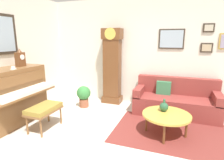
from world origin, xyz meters
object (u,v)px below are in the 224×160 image
at_px(coffee_table, 166,115).
at_px(teacup, 13,68).
at_px(piano, 12,96).
at_px(green_jug, 164,107).
at_px(piano_bench, 44,110).
at_px(mantel_clock, 20,58).
at_px(grandfather_clock, 112,68).
at_px(couch, 175,101).
at_px(potted_plant, 84,95).

height_order(coffee_table, teacup, teacup).
bearing_deg(piano, green_jug, 13.77).
xyz_separation_m(piano_bench, teacup, (-0.63, -0.04, 0.79)).
height_order(piano_bench, mantel_clock, mantel_clock).
xyz_separation_m(piano, piano_bench, (0.79, 0.01, -0.19)).
xyz_separation_m(piano_bench, green_jug, (2.21, 0.73, 0.09)).
height_order(piano_bench, coffee_table, piano_bench).
xyz_separation_m(piano, green_jug, (3.00, 0.73, -0.10)).
bearing_deg(piano, grandfather_clock, 52.46).
bearing_deg(green_jug, piano, -166.23).
xyz_separation_m(piano, grandfather_clock, (1.50, 1.95, 0.37)).
distance_m(piano, grandfather_clock, 2.49).
bearing_deg(piano, mantel_clock, 89.68).
height_order(couch, potted_plant, couch).
distance_m(grandfather_clock, potted_plant, 1.05).
xyz_separation_m(green_jug, potted_plant, (-2.07, 0.62, -0.17)).
height_order(grandfather_clock, potted_plant, grandfather_clock).
bearing_deg(teacup, coffee_table, 12.45).
bearing_deg(mantel_clock, green_jug, 8.00).
height_order(piano, potted_plant, piano).
relative_size(grandfather_clock, mantel_clock, 5.34).
bearing_deg(piano, couch, 28.53).
height_order(grandfather_clock, teacup, grandfather_clock).
distance_m(piano_bench, green_jug, 2.32).
relative_size(piano, piano_bench, 2.06).
relative_size(piano_bench, couch, 0.37).
bearing_deg(couch, mantel_clock, -155.99).
relative_size(piano_bench, green_jug, 2.92).
height_order(grandfather_clock, mantel_clock, grandfather_clock).
distance_m(piano, potted_plant, 1.66).
distance_m(coffee_table, green_jug, 0.18).
distance_m(piano, couch, 3.64).
relative_size(couch, teacup, 16.38).
xyz_separation_m(mantel_clock, green_jug, (2.99, 0.42, -0.86)).
xyz_separation_m(piano_bench, potted_plant, (0.14, 1.34, -0.08)).
bearing_deg(mantel_clock, piano_bench, -21.21).
height_order(coffee_table, potted_plant, potted_plant).
xyz_separation_m(teacup, green_jug, (2.84, 0.76, -0.71)).
distance_m(piano_bench, potted_plant, 1.35).
relative_size(piano_bench, teacup, 6.03).
distance_m(coffee_table, teacup, 3.08).
xyz_separation_m(coffee_table, mantel_clock, (-3.06, -0.30, 0.97)).
relative_size(couch, mantel_clock, 5.00).
bearing_deg(green_jug, mantel_clock, -172.00).
bearing_deg(green_jug, coffee_table, -63.44).
bearing_deg(piano, piano_bench, 0.53).
bearing_deg(piano_bench, grandfather_clock, 69.94).
bearing_deg(piano_bench, green_jug, 18.23).
height_order(coffee_table, green_jug, green_jug).
bearing_deg(teacup, piano, 169.48).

